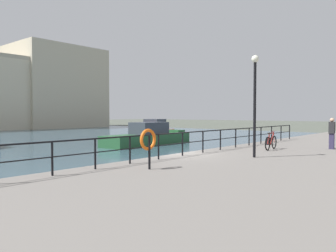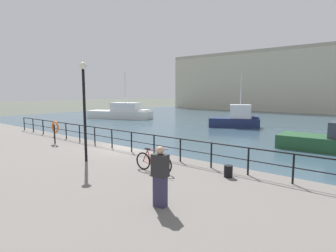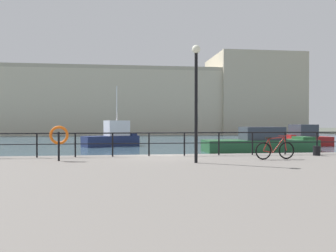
% 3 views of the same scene
% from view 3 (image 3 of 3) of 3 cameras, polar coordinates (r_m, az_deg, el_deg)
% --- Properties ---
extents(ground_plane, '(240.00, 240.00, 0.00)m').
position_cam_3_polar(ground_plane, '(16.36, -1.42, -8.04)').
color(ground_plane, '#4C5147').
extents(water_basin, '(80.00, 60.00, 0.01)m').
position_cam_3_polar(water_basin, '(46.39, -5.25, -2.39)').
color(water_basin, '#385160').
rests_on(water_basin, ground_plane).
extents(quay_promenade, '(56.00, 13.00, 0.94)m').
position_cam_3_polar(quay_promenade, '(9.94, 2.49, -11.01)').
color(quay_promenade, slate).
rests_on(quay_promenade, ground_plane).
extents(harbor_building, '(68.56, 15.08, 16.37)m').
position_cam_3_polar(harbor_building, '(70.83, -0.35, 4.10)').
color(harbor_building, '#C1B79E').
rests_on(harbor_building, ground_plane).
extents(moored_blue_motorboat, '(5.92, 4.33, 6.19)m').
position_cam_3_polar(moored_blue_motorboat, '(35.30, -9.21, -1.79)').
color(moored_blue_motorboat, navy).
rests_on(moored_blue_motorboat, water_basin).
extents(moored_cabin_cruiser, '(5.84, 3.57, 2.21)m').
position_cam_3_polar(moored_cabin_cruiser, '(37.86, 21.93, -1.87)').
color(moored_cabin_cruiser, maroon).
rests_on(moored_cabin_cruiser, water_basin).
extents(moored_red_daysailer, '(9.60, 3.01, 2.06)m').
position_cam_3_polar(moored_red_daysailer, '(29.71, 15.29, -2.71)').
color(moored_red_daysailer, '#23512D').
rests_on(moored_red_daysailer, water_basin).
extents(quay_railing, '(24.45, 0.07, 1.08)m').
position_cam_3_polar(quay_railing, '(15.48, -0.20, -2.31)').
color(quay_railing, black).
rests_on(quay_railing, quay_promenade).
extents(parked_bicycle, '(1.77, 0.22, 0.98)m').
position_cam_3_polar(parked_bicycle, '(14.74, 17.48, -3.85)').
color(parked_bicycle, black).
rests_on(parked_bicycle, quay_promenade).
extents(mooring_bollard, '(0.32, 0.32, 0.44)m').
position_cam_3_polar(mooring_bollard, '(17.11, 23.64, -3.82)').
color(mooring_bollard, black).
rests_on(mooring_bollard, quay_promenade).
extents(life_ring_stand, '(0.75, 0.16, 1.40)m').
position_cam_3_polar(life_ring_stand, '(14.20, -17.81, -1.66)').
color(life_ring_stand, black).
rests_on(life_ring_stand, quay_promenade).
extents(quay_lamp_post, '(0.32, 0.32, 4.45)m').
position_cam_3_polar(quay_lamp_post, '(12.94, 4.73, 6.50)').
color(quay_lamp_post, black).
rests_on(quay_lamp_post, quay_promenade).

